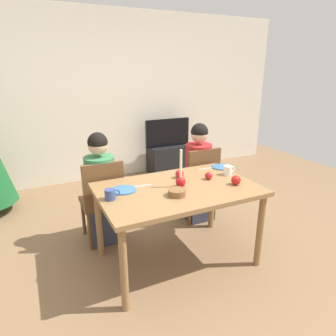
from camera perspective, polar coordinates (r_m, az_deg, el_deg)
name	(u,v)px	position (r m, az deg, el deg)	size (l,w,h in m)	color
ground_plane	(177,259)	(3.03, 1.70, -16.92)	(7.68, 7.68, 0.00)	brown
back_wall	(102,98)	(4.94, -12.41, 12.90)	(6.40, 0.10, 2.60)	beige
dining_table	(178,196)	(2.70, 1.84, -5.33)	(1.40, 0.90, 0.75)	olive
chair_left	(102,197)	(3.12, -12.34, -5.45)	(0.40, 0.40, 0.90)	brown
chair_right	(199,180)	(3.52, 5.96, -2.25)	(0.40, 0.40, 0.90)	brown
person_left_child	(101,191)	(3.12, -12.55, -4.26)	(0.30, 0.30, 1.17)	#33384C
person_right_child	(198,174)	(3.52, 5.72, -1.21)	(0.30, 0.30, 1.17)	#33384C
tv_stand	(168,159)	(5.19, -0.07, 1.65)	(0.64, 0.40, 0.48)	black
tv	(168,133)	(5.08, -0.08, 6.73)	(0.79, 0.05, 0.46)	black
candle_centerpiece	(180,179)	(2.65, 2.38, -2.17)	(0.09, 0.09, 0.34)	red
plate_left	(124,190)	(2.62, -8.36, -4.14)	(0.21, 0.21, 0.01)	teal
plate_right	(221,167)	(3.23, 10.10, 0.20)	(0.20, 0.20, 0.01)	teal
mug_left	(110,194)	(2.45, -10.90, -4.96)	(0.13, 0.08, 0.09)	#33477F
mug_right	(228,170)	(3.01, 11.33, -0.44)	(0.13, 0.08, 0.09)	white
fork_left	(142,186)	(2.69, -5.01, -3.42)	(0.18, 0.01, 0.01)	silver
fork_right	(206,169)	(3.16, 7.33, -0.11)	(0.18, 0.01, 0.01)	silver
bowl_walnuts	(177,193)	(2.49, 1.70, -4.68)	(0.15, 0.15, 0.05)	brown
apple_near_candle	(180,174)	(2.87, 2.21, -1.12)	(0.08, 0.08, 0.08)	red
apple_by_left_plate	(209,176)	(2.86, 7.73, -1.47)	(0.07, 0.07, 0.07)	#B21B21
apple_by_right_mug	(236,180)	(2.78, 12.78, -2.26)	(0.09, 0.09, 0.09)	red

